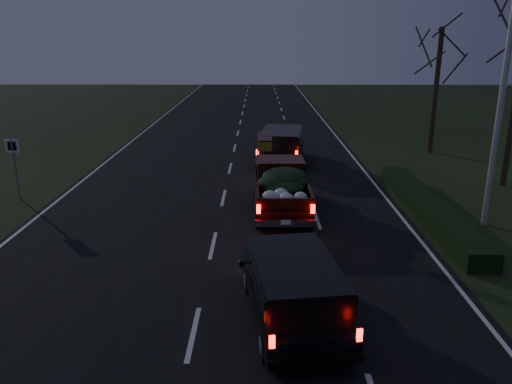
# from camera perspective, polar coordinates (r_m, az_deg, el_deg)

# --- Properties ---
(ground) EXTENTS (120.00, 120.00, 0.00)m
(ground) POSITION_cam_1_polar(r_m,az_deg,el_deg) (16.08, -4.94, -6.14)
(ground) COLOR black
(ground) RESTS_ON ground
(road_asphalt) EXTENTS (14.00, 120.00, 0.02)m
(road_asphalt) POSITION_cam_1_polar(r_m,az_deg,el_deg) (16.07, -4.94, -6.10)
(road_asphalt) COLOR black
(road_asphalt) RESTS_ON ground
(hedge_row) EXTENTS (1.00, 10.00, 0.60)m
(hedge_row) POSITION_cam_1_polar(r_m,az_deg,el_deg) (19.76, 19.03, -1.64)
(hedge_row) COLOR black
(hedge_row) RESTS_ON ground
(light_pole) EXTENTS (0.50, 0.90, 9.16)m
(light_pole) POSITION_cam_1_polar(r_m,az_deg,el_deg) (18.58, 26.67, 12.73)
(light_pole) COLOR silver
(light_pole) RESTS_ON ground
(route_sign) EXTENTS (0.55, 0.08, 2.50)m
(route_sign) POSITION_cam_1_polar(r_m,az_deg,el_deg) (22.57, -25.93, 3.41)
(route_sign) COLOR gray
(route_sign) RESTS_ON ground
(bare_tree_far) EXTENTS (3.60, 3.60, 7.00)m
(bare_tree_far) POSITION_cam_1_polar(r_m,az_deg,el_deg) (30.45, 20.18, 13.98)
(bare_tree_far) COLOR black
(bare_tree_far) RESTS_ON ground
(pickup_truck) EXTENTS (2.06, 5.22, 2.72)m
(pickup_truck) POSITION_cam_1_polar(r_m,az_deg,el_deg) (19.06, 2.89, 0.89)
(pickup_truck) COLOR #3A0D08
(pickup_truck) RESTS_ON ground
(lead_suv) EXTENTS (2.77, 5.31, 1.46)m
(lead_suv) POSITION_cam_1_polar(r_m,az_deg,el_deg) (26.50, 2.91, 5.66)
(lead_suv) COLOR black
(lead_suv) RESTS_ON ground
(rear_suv) EXTENTS (2.50, 4.70, 1.29)m
(rear_suv) POSITION_cam_1_polar(r_m,az_deg,el_deg) (11.56, 4.31, -10.48)
(rear_suv) COLOR black
(rear_suv) RESTS_ON ground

